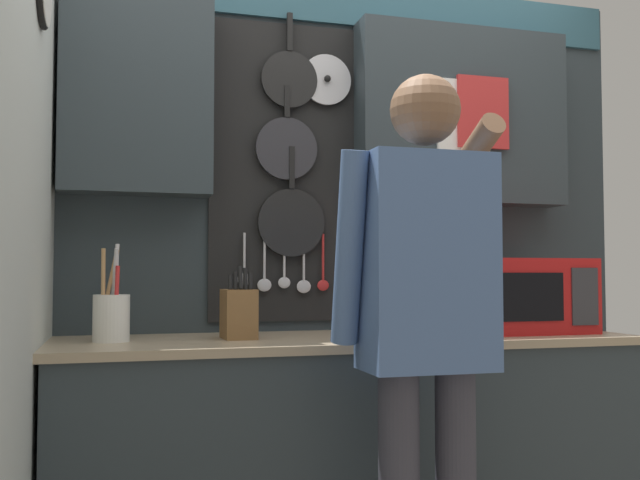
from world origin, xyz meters
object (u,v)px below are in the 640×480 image
Objects in this scene: microwave at (515,295)px; person at (425,307)px; utensil_crock at (111,315)px; knife_block at (239,313)px.

microwave is 0.84m from person.
microwave is 1.54× the size of utensil_crock.
person is at bearing -138.76° from microwave.
person is at bearing -50.08° from knife_block.
microwave is at bearing -0.03° from knife_block.
utensil_crock is at bearing 148.18° from person.
microwave is 0.30× the size of person.
knife_block is 0.43m from utensil_crock.
microwave is at bearing -0.04° from utensil_crock.
microwave is 1.53m from utensil_crock.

